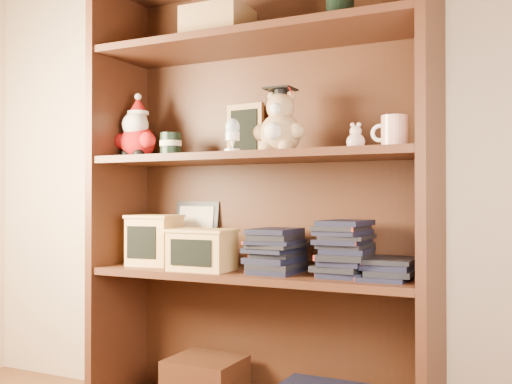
# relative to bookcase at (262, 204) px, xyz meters

# --- Properties ---
(bookcase) EXTENTS (1.20, 0.35, 1.60)m
(bookcase) POSITION_rel_bookcase_xyz_m (0.00, 0.00, 0.00)
(bookcase) COLOR #422112
(bookcase) RESTS_ON ground
(shelf_lower) EXTENTS (1.14, 0.33, 0.02)m
(shelf_lower) POSITION_rel_bookcase_xyz_m (0.00, -0.05, -0.24)
(shelf_lower) COLOR #422112
(shelf_lower) RESTS_ON ground
(shelf_upper) EXTENTS (1.14, 0.33, 0.02)m
(shelf_upper) POSITION_rel_bookcase_xyz_m (0.00, -0.05, 0.16)
(shelf_upper) COLOR #422112
(shelf_upper) RESTS_ON ground
(santa_plush) EXTENTS (0.18, 0.13, 0.26)m
(santa_plush) POSITION_rel_bookcase_xyz_m (-0.50, -0.06, 0.26)
(santa_plush) COLOR #A50F0F
(santa_plush) RESTS_ON shelf_upper
(teachers_tin) EXTENTS (0.08, 0.08, 0.09)m
(teachers_tin) POSITION_rel_bookcase_xyz_m (-0.35, -0.05, 0.22)
(teachers_tin) COLOR black
(teachers_tin) RESTS_ON shelf_upper
(chalkboard_plaque) EXTENTS (0.15, 0.09, 0.19)m
(chalkboard_plaque) POSITION_rel_bookcase_xyz_m (-0.10, 0.06, 0.26)
(chalkboard_plaque) COLOR #9E7547
(chalkboard_plaque) RESTS_ON shelf_upper
(egg_cup) EXTENTS (0.06, 0.06, 0.12)m
(egg_cup) POSITION_rel_bookcase_xyz_m (-0.05, -0.13, 0.23)
(egg_cup) COLOR white
(egg_cup) RESTS_ON shelf_upper
(grad_teddy_bear) EXTENTS (0.19, 0.16, 0.23)m
(grad_teddy_bear) POSITION_rel_bookcase_xyz_m (0.09, -0.06, 0.26)
(grad_teddy_bear) COLOR tan
(grad_teddy_bear) RESTS_ON shelf_upper
(pink_figurine) EXTENTS (0.06, 0.06, 0.09)m
(pink_figurine) POSITION_rel_bookcase_xyz_m (0.35, -0.05, 0.21)
(pink_figurine) COLOR #D2A8A2
(pink_figurine) RESTS_ON shelf_upper
(teacher_mug) EXTENTS (0.12, 0.08, 0.10)m
(teacher_mug) POSITION_rel_bookcase_xyz_m (0.47, -0.05, 0.22)
(teacher_mug) COLOR silver
(teacher_mug) RESTS_ON shelf_upper
(certificate_frame) EXTENTS (0.19, 0.05, 0.24)m
(certificate_frame) POSITION_rel_bookcase_xyz_m (-0.32, 0.09, -0.11)
(certificate_frame) COLOR black
(certificate_frame) RESTS_ON shelf_lower
(treats_box) EXTENTS (0.19, 0.19, 0.19)m
(treats_box) POSITION_rel_bookcase_xyz_m (-0.42, -0.05, -0.13)
(treats_box) COLOR tan
(treats_box) RESTS_ON shelf_lower
(pencils_box) EXTENTS (0.22, 0.16, 0.14)m
(pencils_box) POSITION_rel_bookcase_xyz_m (-0.17, -0.12, -0.16)
(pencils_box) COLOR tan
(pencils_box) RESTS_ON shelf_lower
(book_stack_left) EXTENTS (0.14, 0.20, 0.14)m
(book_stack_left) POSITION_rel_bookcase_xyz_m (0.08, -0.05, -0.16)
(book_stack_left) COLOR black
(book_stack_left) RESTS_ON shelf_lower
(book_stack_mid) EXTENTS (0.14, 0.20, 0.18)m
(book_stack_mid) POSITION_rel_bookcase_xyz_m (0.32, -0.05, -0.14)
(book_stack_mid) COLOR black
(book_stack_mid) RESTS_ON shelf_lower
(book_stack_right) EXTENTS (0.14, 0.20, 0.06)m
(book_stack_right) POSITION_rel_bookcase_xyz_m (0.46, -0.05, -0.20)
(book_stack_right) COLOR black
(book_stack_right) RESTS_ON shelf_lower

